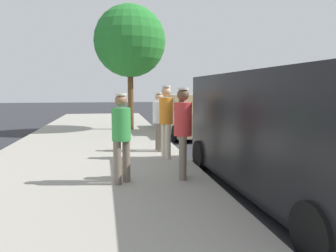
# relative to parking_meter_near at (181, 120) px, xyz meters

# --- Properties ---
(ground_plane) EXTENTS (80.00, 80.00, 0.00)m
(ground_plane) POSITION_rel_parking_meter_near_xyz_m (-1.35, -0.03, -1.18)
(ground_plane) COLOR #2D2D33
(sidewalk_slab) EXTENTS (5.00, 32.00, 0.15)m
(sidewalk_slab) POSITION_rel_parking_meter_near_xyz_m (2.15, -0.03, -1.11)
(sidewalk_slab) COLOR #9E998E
(sidewalk_slab) RESTS_ON ground
(parking_meter_near) EXTENTS (0.14, 0.18, 1.52)m
(parking_meter_near) POSITION_rel_parking_meter_near_xyz_m (0.00, 0.00, 0.00)
(parking_meter_near) COLOR gray
(parking_meter_near) RESTS_ON sidewalk_slab
(pedestrian_in_orange) EXTENTS (0.34, 0.35, 1.80)m
(pedestrian_in_orange) POSITION_rel_parking_meter_near_xyz_m (0.21, -0.78, 0.01)
(pedestrian_in_orange) COLOR beige
(pedestrian_in_orange) RESTS_ON sidewalk_slab
(pedestrian_in_green) EXTENTS (0.34, 0.34, 1.64)m
(pedestrian_in_green) POSITION_rel_parking_meter_near_xyz_m (1.36, 1.16, -0.09)
(pedestrian_in_green) COLOR #726656
(pedestrian_in_green) RESTS_ON sidewalk_slab
(pedestrian_in_white) EXTENTS (0.34, 0.36, 1.63)m
(pedestrian_in_white) POSITION_rel_parking_meter_near_xyz_m (0.25, -1.76, -0.10)
(pedestrian_in_white) COLOR #726656
(pedestrian_in_white) RESTS_ON sidewalk_slab
(pedestrian_in_red) EXTENTS (0.34, 0.36, 1.74)m
(pedestrian_in_red) POSITION_rel_parking_meter_near_xyz_m (0.20, 1.08, -0.03)
(pedestrian_in_red) COLOR #726656
(pedestrian_in_red) RESTS_ON sidewalk_slab
(parked_van) EXTENTS (2.24, 5.25, 2.15)m
(parked_van) POSITION_rel_parking_meter_near_xyz_m (-1.50, 1.90, -0.03)
(parked_van) COLOR black
(parked_van) RESTS_ON ground
(parked_sedan_behind) EXTENTS (2.07, 4.46, 1.65)m
(parked_sedan_behind) POSITION_rel_parking_meter_near_xyz_m (-1.51, -5.64, -0.43)
(parked_sedan_behind) COLOR tan
(parked_sedan_behind) RESTS_ON ground
(street_tree) EXTENTS (3.00, 3.00, 5.21)m
(street_tree) POSITION_rel_parking_meter_near_xyz_m (0.73, -6.79, 2.67)
(street_tree) COLOR brown
(street_tree) RESTS_ON sidewalk_slab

